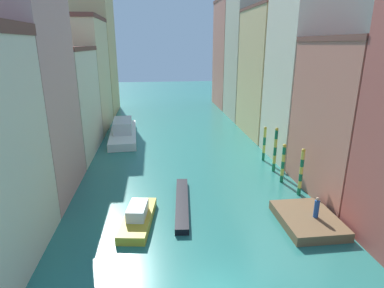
{
  "coord_description": "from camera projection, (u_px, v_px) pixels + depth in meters",
  "views": [
    {
      "loc": [
        -2.91,
        -13.33,
        12.78
      ],
      "look_at": [
        1.27,
        21.96,
        1.5
      ],
      "focal_mm": 29.44,
      "sensor_mm": 36.0,
      "label": 1
    }
  ],
  "objects": [
    {
      "name": "mooring_pole_2",
      "position": [
        275.0,
        149.0,
        32.48
      ],
      "size": [
        0.35,
        0.35,
        4.75
      ],
      "color": "#197247",
      "rests_on": "ground"
    },
    {
      "name": "building_right_1",
      "position": [
        356.0,
        119.0,
        26.63
      ],
      "size": [
        7.36,
        10.02,
        13.43
      ],
      "color": "#C6705B",
      "rests_on": "ground"
    },
    {
      "name": "building_right_4",
      "position": [
        251.0,
        56.0,
        54.95
      ],
      "size": [
        7.36,
        9.98,
        21.61
      ],
      "color": "#BCB299",
      "rests_on": "ground"
    },
    {
      "name": "ground_plane",
      "position": [
        180.0,
        150.0,
        40.0
      ],
      "size": [
        154.0,
        154.0,
        0.0
      ],
      "primitive_type": "plane",
      "color": "#28756B"
    },
    {
      "name": "mooring_pole_1",
      "position": [
        283.0,
        163.0,
        29.98
      ],
      "size": [
        0.35,
        0.35,
        3.88
      ],
      "color": "#197247",
      "rests_on": "ground"
    },
    {
      "name": "building_right_5",
      "position": [
        235.0,
        54.0,
        65.49
      ],
      "size": [
        7.36,
        11.97,
        21.58
      ],
      "color": "#C6705B",
      "rests_on": "ground"
    },
    {
      "name": "motorboat_0",
      "position": [
        138.0,
        217.0,
        23.41
      ],
      "size": [
        2.8,
        5.96,
        1.5
      ],
      "color": "gold",
      "rests_on": "ground"
    },
    {
      "name": "waterfront_dock",
      "position": [
        308.0,
        220.0,
        23.35
      ],
      "size": [
        4.03,
        5.27,
        0.71
      ],
      "color": "brown",
      "rests_on": "ground"
    },
    {
      "name": "building_right_2",
      "position": [
        309.0,
        70.0,
        34.52
      ],
      "size": [
        7.36,
        8.47,
        20.14
      ],
      "color": "beige",
      "rests_on": "ground"
    },
    {
      "name": "building_left_3",
      "position": [
        81.0,
        75.0,
        47.63
      ],
      "size": [
        7.36,
        11.87,
        16.72
      ],
      "color": "beige",
      "rests_on": "ground"
    },
    {
      "name": "person_on_dock",
      "position": [
        317.0,
        208.0,
        22.83
      ],
      "size": [
        0.36,
        0.36,
        1.59
      ],
      "color": "#234C93",
      "rests_on": "waterfront_dock"
    },
    {
      "name": "building_left_1",
      "position": [
        18.0,
        94.0,
        25.58
      ],
      "size": [
        7.36,
        9.77,
        17.81
      ],
      "color": "tan",
      "rests_on": "ground"
    },
    {
      "name": "gondola_black",
      "position": [
        182.0,
        203.0,
        26.04
      ],
      "size": [
        1.77,
        8.71,
        0.5
      ],
      "color": "black",
      "rests_on": "ground"
    },
    {
      "name": "building_right_3",
      "position": [
        273.0,
        73.0,
        44.86
      ],
      "size": [
        7.36,
        12.03,
        17.8
      ],
      "color": "#DBB77A",
      "rests_on": "ground"
    },
    {
      "name": "mooring_pole_0",
      "position": [
        301.0,
        172.0,
        27.34
      ],
      "size": [
        0.34,
        0.34,
        4.33
      ],
      "color": "#197247",
      "rests_on": "ground"
    },
    {
      "name": "vaporetto_white",
      "position": [
        123.0,
        131.0,
        44.85
      ],
      "size": [
        4.26,
        13.04,
        2.63
      ],
      "color": "white",
      "rests_on": "ground"
    },
    {
      "name": "building_left_2",
      "position": [
        60.0,
        102.0,
        36.86
      ],
      "size": [
        7.36,
        12.19,
        12.58
      ],
      "color": "beige",
      "rests_on": "ground"
    },
    {
      "name": "building_left_4",
      "position": [
        93.0,
        53.0,
        58.22
      ],
      "size": [
        7.36,
        11.58,
        22.35
      ],
      "color": "#DBB77A",
      "rests_on": "ground"
    },
    {
      "name": "mooring_pole_3",
      "position": [
        264.0,
        143.0,
        35.71
      ],
      "size": [
        0.34,
        0.34,
        4.0
      ],
      "color": "#197247",
      "rests_on": "ground"
    }
  ]
}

